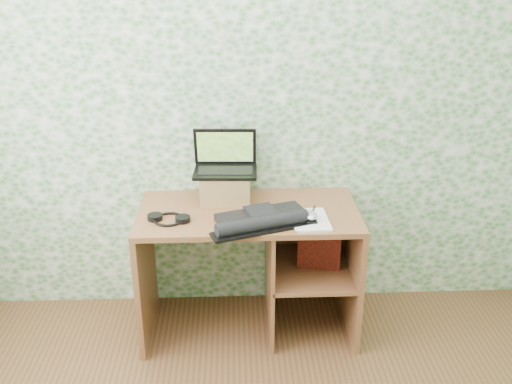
{
  "coord_description": "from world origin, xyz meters",
  "views": [
    {
      "loc": [
        -0.08,
        -1.37,
        2.06
      ],
      "look_at": [
        0.04,
        1.39,
        0.88
      ],
      "focal_mm": 40.0,
      "sensor_mm": 36.0,
      "label": 1
    }
  ],
  "objects_px": {
    "desk": "(262,251)",
    "laptop": "(225,161)",
    "riser": "(226,187)",
    "keyboard": "(262,220)",
    "notepad": "(310,220)"
  },
  "relations": [
    {
      "from": "laptop",
      "to": "notepad",
      "type": "height_order",
      "value": "laptop"
    },
    {
      "from": "desk",
      "to": "riser",
      "type": "relative_size",
      "value": 4.37
    },
    {
      "from": "riser",
      "to": "keyboard",
      "type": "bearing_deg",
      "value": -59.22
    },
    {
      "from": "keyboard",
      "to": "laptop",
      "type": "bearing_deg",
      "value": 98.8
    },
    {
      "from": "desk",
      "to": "keyboard",
      "type": "height_order",
      "value": "keyboard"
    },
    {
      "from": "keyboard",
      "to": "notepad",
      "type": "distance_m",
      "value": 0.26
    },
    {
      "from": "desk",
      "to": "laptop",
      "type": "xyz_separation_m",
      "value": [
        -0.2,
        0.15,
        0.49
      ]
    },
    {
      "from": "keyboard",
      "to": "notepad",
      "type": "bearing_deg",
      "value": -13.29
    },
    {
      "from": "keyboard",
      "to": "notepad",
      "type": "xyz_separation_m",
      "value": [
        0.25,
        0.03,
        -0.02
      ]
    },
    {
      "from": "riser",
      "to": "laptop",
      "type": "height_order",
      "value": "laptop"
    },
    {
      "from": "riser",
      "to": "notepad",
      "type": "xyz_separation_m",
      "value": [
        0.44,
        -0.29,
        -0.08
      ]
    },
    {
      "from": "riser",
      "to": "keyboard",
      "type": "xyz_separation_m",
      "value": [
        0.19,
        -0.31,
        -0.06
      ]
    },
    {
      "from": "riser",
      "to": "desk",
      "type": "bearing_deg",
      "value": -29.96
    },
    {
      "from": "desk",
      "to": "laptop",
      "type": "bearing_deg",
      "value": 142.66
    },
    {
      "from": "laptop",
      "to": "keyboard",
      "type": "xyz_separation_m",
      "value": [
        0.19,
        -0.35,
        -0.19
      ]
    }
  ]
}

